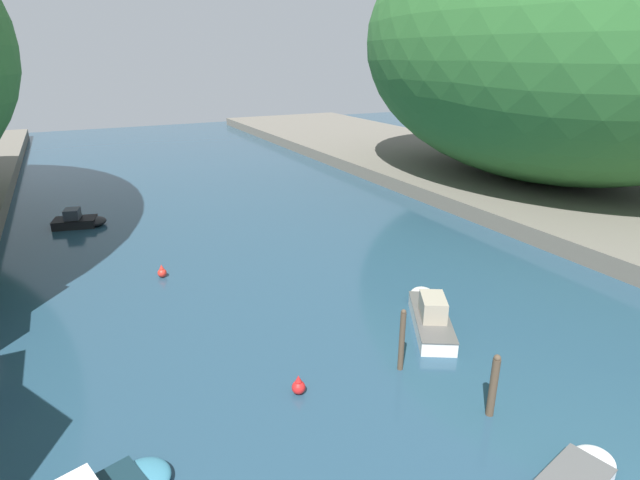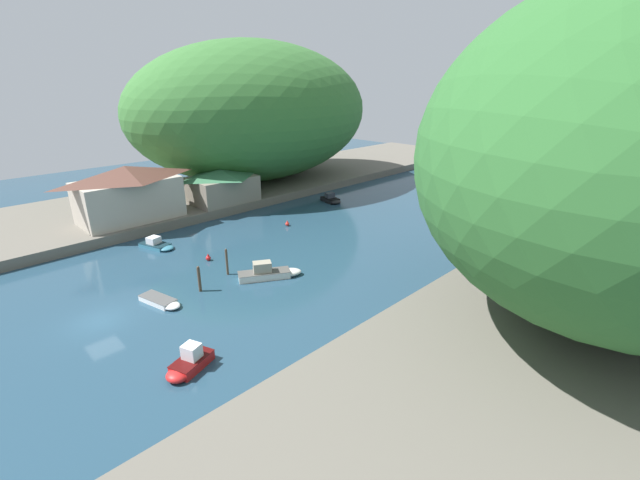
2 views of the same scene
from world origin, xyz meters
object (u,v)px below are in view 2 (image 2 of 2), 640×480
object	(u,v)px
boat_near_quay	(270,273)
person_on_quay	(211,201)
boat_far_upstream	(331,199)
channel_buoy_near	(287,224)
boathouse_shed	(221,185)
boat_far_right_bank	(157,245)
boat_mid_channel	(188,364)
channel_buoy_far	(208,258)
boat_red_skiff	(162,302)
waterfront_building	(128,192)

from	to	relation	value
boat_near_quay	person_on_quay	bearing A→B (deg)	-167.05
boat_far_upstream	channel_buoy_near	size ratio (longest dim) A/B	5.14
boathouse_shed	boat_far_right_bank	xyz separation A→B (m)	(7.89, -13.74, -3.24)
boat_mid_channel	channel_buoy_near	xyz separation A→B (m)	(-17.70, 23.69, -0.21)
channel_buoy_near	channel_buoy_far	bearing A→B (deg)	-78.66
boat_near_quay	channel_buoy_near	size ratio (longest dim) A/B	7.80
person_on_quay	channel_buoy_near	bearing A→B (deg)	-42.74
boathouse_shed	boat_far_upstream	bearing A→B (deg)	58.06
boathouse_shed	boat_near_quay	bearing A→B (deg)	-22.35
person_on_quay	boat_near_quay	bearing A→B (deg)	-84.24
boat_far_upstream	boat_near_quay	bearing A→B (deg)	44.33
boat_red_skiff	boat_far_right_bank	bearing A→B (deg)	-126.62
waterfront_building	boat_red_skiff	xyz separation A→B (m)	(21.16, -6.36, -4.48)
boat_near_quay	boat_far_upstream	size ratio (longest dim) A/B	1.52
channel_buoy_far	boat_mid_channel	bearing A→B (deg)	-34.80
boat_red_skiff	channel_buoy_near	distance (m)	22.46
boat_far_upstream	boat_red_skiff	distance (m)	35.21
boathouse_shed	boat_red_skiff	size ratio (longest dim) A/B	2.16
boat_mid_channel	person_on_quay	distance (m)	33.94
waterfront_building	boat_far_right_bank	bearing A→B (deg)	-5.67
boathouse_shed	channel_buoy_far	world-z (taller)	boathouse_shed
boat_mid_channel	boat_red_skiff	bearing A→B (deg)	-36.37
waterfront_building	boathouse_shed	bearing A→B (deg)	87.17
waterfront_building	person_on_quay	bearing A→B (deg)	74.78
boathouse_shed	channel_buoy_far	xyz separation A→B (m)	(15.11, -11.52, -3.30)
boathouse_shed	boat_near_quay	distance (m)	25.00
channel_buoy_far	channel_buoy_near	bearing A→B (deg)	101.34
boat_far_right_bank	channel_buoy_near	xyz separation A→B (m)	(4.56, 15.45, -0.06)
waterfront_building	person_on_quay	distance (m)	10.54
waterfront_building	channel_buoy_far	xyz separation A→B (m)	(15.74, 1.37, -4.41)
waterfront_building	person_on_quay	xyz separation A→B (m)	(2.68, 9.87, -2.53)
boat_far_right_bank	channel_buoy_far	bearing A→B (deg)	89.85
boat_far_right_bank	person_on_quay	size ratio (longest dim) A/B	2.73
boat_far_upstream	waterfront_building	bearing A→B (deg)	-6.28
waterfront_building	boathouse_shed	xyz separation A→B (m)	(0.64, 12.89, -1.12)
boat_near_quay	person_on_quay	world-z (taller)	person_on_quay
boat_far_upstream	person_on_quay	bearing A→B (deg)	-8.49
boat_mid_channel	channel_buoy_far	xyz separation A→B (m)	(-15.05, 10.46, -0.20)
boathouse_shed	channel_buoy_near	xyz separation A→B (m)	(12.45, 1.71, -3.30)
boathouse_shed	boat_mid_channel	xyz separation A→B (m)	(30.15, -21.98, -3.09)
waterfront_building	boat_mid_channel	distance (m)	32.38
channel_buoy_near	channel_buoy_far	distance (m)	13.49
boat_red_skiff	channel_buoy_near	world-z (taller)	channel_buoy_near
boathouse_shed	person_on_quay	world-z (taller)	boathouse_shed
waterfront_building	channel_buoy_far	bearing A→B (deg)	4.97
boat_red_skiff	channel_buoy_near	xyz separation A→B (m)	(-8.07, 20.96, 0.06)
boathouse_shed	boat_far_upstream	xyz separation A→B (m)	(8.67, 13.90, -3.18)
waterfront_building	channel_buoy_near	size ratio (longest dim) A/B	16.33
boat_far_upstream	channel_buoy_far	world-z (taller)	boat_far_upstream
boat_near_quay	boat_red_skiff	bearing A→B (deg)	-73.89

